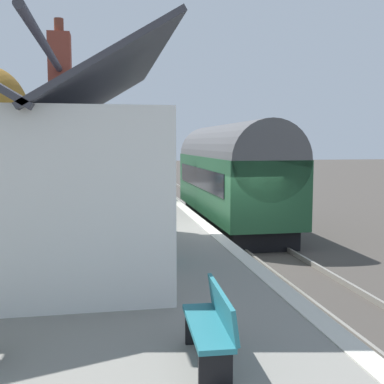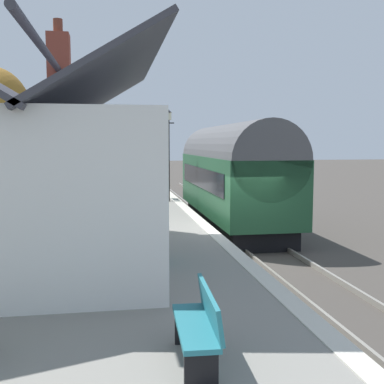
# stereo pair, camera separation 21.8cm
# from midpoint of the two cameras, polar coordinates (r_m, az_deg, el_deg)

# --- Properties ---
(ground_plane) EXTENTS (160.00, 160.00, 0.00)m
(ground_plane) POSITION_cam_midpoint_polar(r_m,az_deg,el_deg) (14.90, 5.91, -7.83)
(ground_plane) COLOR #423D38
(platform) EXTENTS (32.00, 6.01, 0.98)m
(platform) POSITION_cam_midpoint_polar(r_m,az_deg,el_deg) (14.21, -9.87, -6.53)
(platform) COLOR gray
(platform) RESTS_ON ground
(platform_edge_coping) EXTENTS (32.00, 0.36, 0.02)m
(platform_edge_coping) POSITION_cam_midpoint_polar(r_m,az_deg,el_deg) (14.41, 1.43, -4.25)
(platform_edge_coping) COLOR beige
(platform_edge_coping) RESTS_ON platform
(rail_near) EXTENTS (52.00, 0.08, 0.14)m
(rail_near) POSITION_cam_midpoint_polar(r_m,az_deg,el_deg) (15.41, 11.75, -7.20)
(rail_near) COLOR gray
(rail_near) RESTS_ON ground
(rail_far) EXTENTS (52.00, 0.08, 0.14)m
(rail_far) POSITION_cam_midpoint_polar(r_m,az_deg,el_deg) (14.94, 6.58, -7.53)
(rail_far) COLOR gray
(rail_far) RESTS_ON ground
(train) EXTENTS (10.01, 2.73, 4.32)m
(train) POSITION_cam_midpoint_polar(r_m,az_deg,el_deg) (19.54, 4.42, 2.05)
(train) COLOR black
(train) RESTS_ON ground
(station_building) EXTENTS (7.57, 4.58, 5.71)m
(station_building) POSITION_cam_midpoint_polar(r_m,az_deg,el_deg) (10.73, -16.82, 0.98)
(station_building) COLOR white
(station_building) RESTS_ON platform
(bench_platform_end) EXTENTS (1.42, 0.50, 0.88)m
(bench_platform_end) POSITION_cam_midpoint_polar(r_m,az_deg,el_deg) (17.70, -7.36, -0.86)
(bench_platform_end) COLOR #26727F
(bench_platform_end) RESTS_ON platform
(bench_near_building) EXTENTS (1.42, 0.49, 0.88)m
(bench_near_building) POSITION_cam_midpoint_polar(r_m,az_deg,el_deg) (5.66, 1.29, -15.65)
(bench_near_building) COLOR #26727F
(bench_near_building) RESTS_ON platform
(bench_mid_platform) EXTENTS (1.42, 0.50, 0.88)m
(bench_mid_platform) POSITION_cam_midpoint_polar(r_m,az_deg,el_deg) (24.61, -7.75, 1.04)
(bench_mid_platform) COLOR #26727F
(bench_mid_platform) RESTS_ON platform
(planter_under_sign) EXTENTS (0.44, 0.44, 0.73)m
(planter_under_sign) POSITION_cam_midpoint_polar(r_m,az_deg,el_deg) (23.50, -7.41, 0.61)
(planter_under_sign) COLOR gray
(planter_under_sign) RESTS_ON platform
(planter_bench_left) EXTENTS (0.48, 0.48, 0.84)m
(planter_bench_left) POSITION_cam_midpoint_polar(r_m,az_deg,el_deg) (25.33, -12.17, 0.96)
(planter_bench_left) COLOR #9E5138
(planter_bench_left) RESTS_ON platform
(lamp_post_platform) EXTENTS (0.32, 0.50, 4.00)m
(lamp_post_platform) POSITION_cam_midpoint_polar(r_m,az_deg,el_deg) (20.61, -3.40, 6.51)
(lamp_post_platform) COLOR black
(lamp_post_platform) RESTS_ON platform
(station_sign_board) EXTENTS (0.96, 0.06, 1.57)m
(station_sign_board) POSITION_cam_midpoint_polar(r_m,az_deg,el_deg) (21.61, -4.34, 2.30)
(station_sign_board) COLOR black
(station_sign_board) RESTS_ON platform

